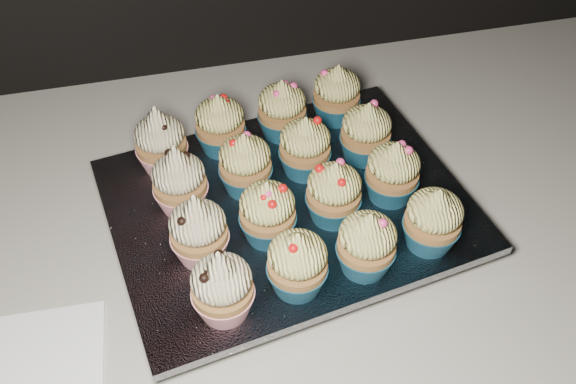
# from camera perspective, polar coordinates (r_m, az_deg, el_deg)

# --- Properties ---
(cabinet) EXTENTS (2.40, 0.60, 0.86)m
(cabinet) POSITION_cam_1_polar(r_m,az_deg,el_deg) (1.19, -1.34, -16.40)
(cabinet) COLOR black
(cabinet) RESTS_ON ground
(worktop) EXTENTS (2.44, 0.64, 0.04)m
(worktop) POSITION_cam_1_polar(r_m,az_deg,el_deg) (0.82, -1.87, -1.71)
(worktop) COLOR beige
(worktop) RESTS_ON cabinet
(napkin) EXTENTS (0.15, 0.15, 0.00)m
(napkin) POSITION_cam_1_polar(r_m,az_deg,el_deg) (0.71, -22.03, -14.75)
(napkin) COLOR white
(napkin) RESTS_ON worktop
(baking_tray) EXTENTS (0.42, 0.34, 0.02)m
(baking_tray) POSITION_cam_1_polar(r_m,az_deg,el_deg) (0.77, 0.00, -2.00)
(baking_tray) COLOR black
(baking_tray) RESTS_ON worktop
(foil_lining) EXTENTS (0.45, 0.38, 0.01)m
(foil_lining) POSITION_cam_1_polar(r_m,az_deg,el_deg) (0.76, 0.00, -1.15)
(foil_lining) COLOR silver
(foil_lining) RESTS_ON baking_tray
(cupcake_0) EXTENTS (0.06, 0.06, 0.10)m
(cupcake_0) POSITION_cam_1_polar(r_m,az_deg,el_deg) (0.63, -5.88, -8.36)
(cupcake_0) COLOR red
(cupcake_0) RESTS_ON foil_lining
(cupcake_1) EXTENTS (0.06, 0.06, 0.08)m
(cupcake_1) POSITION_cam_1_polar(r_m,az_deg,el_deg) (0.65, 0.84, -6.36)
(cupcake_1) COLOR navy
(cupcake_1) RESTS_ON foil_lining
(cupcake_2) EXTENTS (0.06, 0.06, 0.08)m
(cupcake_2) POSITION_cam_1_polar(r_m,az_deg,el_deg) (0.67, 7.00, -4.61)
(cupcake_2) COLOR navy
(cupcake_2) RESTS_ON foil_lining
(cupcake_3) EXTENTS (0.06, 0.06, 0.08)m
(cupcake_3) POSITION_cam_1_polar(r_m,az_deg,el_deg) (0.70, 12.76, -2.43)
(cupcake_3) COLOR navy
(cupcake_3) RESTS_ON foil_lining
(cupcake_4) EXTENTS (0.06, 0.06, 0.10)m
(cupcake_4) POSITION_cam_1_polar(r_m,az_deg,el_deg) (0.68, -7.95, -3.41)
(cupcake_4) COLOR red
(cupcake_4) RESTS_ON foil_lining
(cupcake_5) EXTENTS (0.06, 0.06, 0.08)m
(cupcake_5) POSITION_cam_1_polar(r_m,az_deg,el_deg) (0.69, -1.84, -1.83)
(cupcake_5) COLOR navy
(cupcake_5) RESTS_ON foil_lining
(cupcake_6) EXTENTS (0.06, 0.06, 0.08)m
(cupcake_6) POSITION_cam_1_polar(r_m,az_deg,el_deg) (0.71, 4.09, -0.09)
(cupcake_6) COLOR navy
(cupcake_6) RESTS_ON foil_lining
(cupcake_7) EXTENTS (0.06, 0.06, 0.08)m
(cupcake_7) POSITION_cam_1_polar(r_m,az_deg,el_deg) (0.75, 9.27, 1.73)
(cupcake_7) COLOR navy
(cupcake_7) RESTS_ON foil_lining
(cupcake_8) EXTENTS (0.06, 0.06, 0.10)m
(cupcake_8) POSITION_cam_1_polar(r_m,az_deg,el_deg) (0.73, -9.62, 0.94)
(cupcake_8) COLOR red
(cupcake_8) RESTS_ON foil_lining
(cupcake_9) EXTENTS (0.06, 0.06, 0.08)m
(cupcake_9) POSITION_cam_1_polar(r_m,az_deg,el_deg) (0.75, -3.82, 2.47)
(cupcake_9) COLOR navy
(cupcake_9) RESTS_ON foil_lining
(cupcake_10) EXTENTS (0.06, 0.06, 0.08)m
(cupcake_10) POSITION_cam_1_polar(r_m,az_deg,el_deg) (0.77, 1.52, 3.99)
(cupcake_10) COLOR navy
(cupcake_10) RESTS_ON foil_lining
(cupcake_11) EXTENTS (0.06, 0.06, 0.08)m
(cupcake_11) POSITION_cam_1_polar(r_m,az_deg,el_deg) (0.79, 6.93, 5.23)
(cupcake_11) COLOR navy
(cupcake_11) RESTS_ON foil_lining
(cupcake_12) EXTENTS (0.06, 0.06, 0.10)m
(cupcake_12) POSITION_cam_1_polar(r_m,az_deg,el_deg) (0.79, -11.25, 4.40)
(cupcake_12) COLOR red
(cupcake_12) RESTS_ON foil_lining
(cupcake_13) EXTENTS (0.06, 0.06, 0.08)m
(cupcake_13) POSITION_cam_1_polar(r_m,az_deg,el_deg) (0.80, -6.06, 5.97)
(cupcake_13) COLOR navy
(cupcake_13) RESTS_ON foil_lining
(cupcake_14) EXTENTS (0.06, 0.06, 0.08)m
(cupcake_14) POSITION_cam_1_polar(r_m,az_deg,el_deg) (0.82, -0.54, 7.30)
(cupcake_14) COLOR navy
(cupcake_14) RESTS_ON foil_lining
(cupcake_15) EXTENTS (0.06, 0.06, 0.08)m
(cupcake_15) POSITION_cam_1_polar(r_m,az_deg,el_deg) (0.85, 4.34, 8.63)
(cupcake_15) COLOR navy
(cupcake_15) RESTS_ON foil_lining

